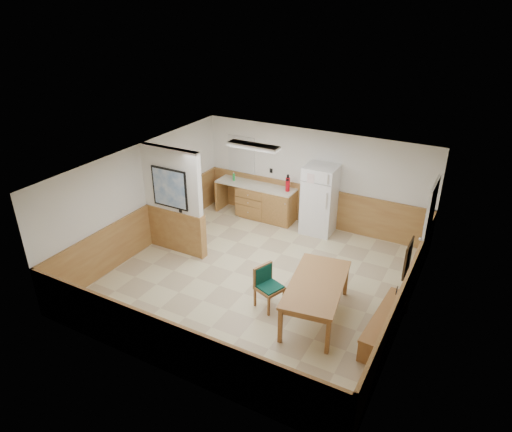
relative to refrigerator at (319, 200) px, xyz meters
The scene contains 20 objects.
ground 2.79m from the refrigerator, 96.88° to the right, with size 6.00×6.00×0.00m, color beige.
ceiling 3.11m from the refrigerator, 96.88° to the right, with size 6.00×6.00×0.02m, color white.
back_wall 0.61m from the refrigerator, 130.59° to the left, with size 6.00×0.02×2.50m, color white.
right_wall 3.78m from the refrigerator, 44.43° to the right, with size 0.02×6.00×2.50m, color white.
left_wall 4.25m from the refrigerator, 141.59° to the right, with size 0.02×6.00×2.50m, color white.
wainscot_back 0.60m from the refrigerator, 132.17° to the left, with size 6.00×0.04×1.00m, color #B18847.
wainscot_right 3.76m from the refrigerator, 44.64° to the right, with size 0.04×6.00×1.00m, color #B18847.
wainscot_left 4.23m from the refrigerator, 141.42° to the right, with size 0.04×6.00×1.00m, color #B18847.
partition_wall 3.56m from the refrigerator, 136.51° to the right, with size 1.50×0.20×2.50m.
kitchen_counter 1.58m from the refrigerator, behind, with size 2.20×0.61×1.00m.
exterior_door 2.75m from the refrigerator, 15.41° to the right, with size 0.07×1.02×2.15m.
kitchen_window 2.53m from the refrigerator, behind, with size 0.80×0.04×1.00m.
wall_painting 4.01m from the refrigerator, 47.88° to the right, with size 0.04×0.50×0.60m.
fluorescent_fixture 2.34m from the refrigerator, 130.03° to the right, with size 1.20×0.30×0.09m.
refrigerator is the anchor object (origin of this frame).
dining_table 3.42m from the refrigerator, 69.24° to the right, with size 1.22×2.01×0.75m.
dining_bench 4.01m from the refrigerator, 51.39° to the right, with size 0.50×1.77×0.45m.
dining_chair 3.33m from the refrigerator, 85.83° to the right, with size 0.74×0.62×0.85m.
fire_extinguisher 0.93m from the refrigerator, behind, with size 0.13×0.13×0.44m.
soap_bottle 2.48m from the refrigerator, behind, with size 0.06×0.06×0.20m, color green.
Camera 1 is at (3.83, -7.11, 5.47)m, focal length 32.00 mm.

